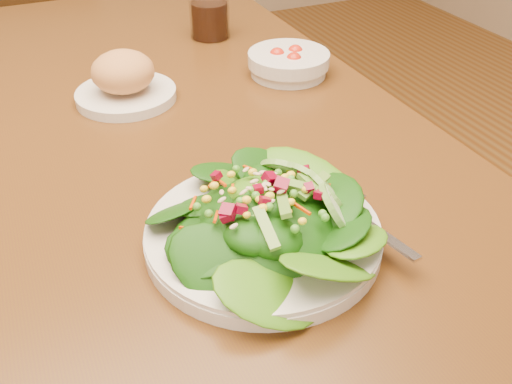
% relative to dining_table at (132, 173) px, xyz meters
% --- Properties ---
extents(dining_table, '(0.90, 1.40, 0.75)m').
position_rel_dining_table_xyz_m(dining_table, '(0.00, 0.00, 0.00)').
color(dining_table, '#452610').
rests_on(dining_table, ground_plane).
extents(chair_far, '(0.47, 0.47, 0.86)m').
position_rel_dining_table_xyz_m(chair_far, '(-0.02, 1.12, -0.19)').
color(chair_far, black).
rests_on(chair_far, ground_plane).
extents(salad_plate, '(0.28, 0.28, 0.08)m').
position_rel_dining_table_xyz_m(salad_plate, '(0.09, -0.37, 0.13)').
color(salad_plate, silver).
rests_on(salad_plate, dining_table).
extents(bread_plate, '(0.17, 0.17, 0.09)m').
position_rel_dining_table_xyz_m(bread_plate, '(0.02, 0.07, 0.14)').
color(bread_plate, silver).
rests_on(bread_plate, dining_table).
extents(tomato_bowl, '(0.15, 0.15, 0.05)m').
position_rel_dining_table_xyz_m(tomato_bowl, '(0.32, 0.05, 0.12)').
color(tomato_bowl, silver).
rests_on(tomato_bowl, dining_table).
extents(drinking_glass, '(0.08, 0.08, 0.15)m').
position_rel_dining_table_xyz_m(drinking_glass, '(0.26, 0.30, 0.16)').
color(drinking_glass, silver).
rests_on(drinking_glass, dining_table).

